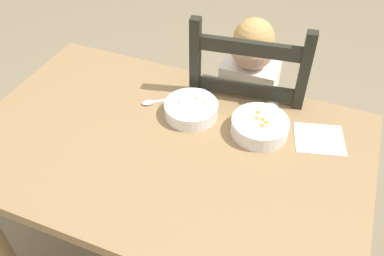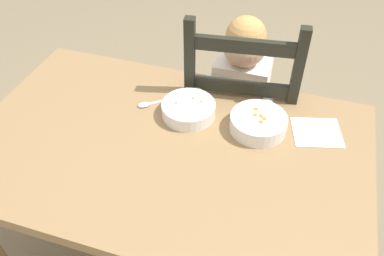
{
  "view_description": "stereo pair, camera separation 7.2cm",
  "coord_description": "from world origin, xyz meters",
  "px_view_note": "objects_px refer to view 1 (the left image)",
  "views": [
    {
      "loc": [
        0.44,
        -0.85,
        1.65
      ],
      "look_at": [
        0.07,
        0.05,
        0.76
      ],
      "focal_mm": 38.06,
      "sensor_mm": 36.0,
      "label": 1
    },
    {
      "loc": [
        0.37,
        -0.87,
        1.65
      ],
      "look_at": [
        0.07,
        0.05,
        0.76
      ],
      "focal_mm": 38.06,
      "sensor_mm": 36.0,
      "label": 2
    }
  ],
  "objects_px": {
    "child_figure": "(246,94)",
    "bowl_of_carrots": "(260,126)",
    "dining_table": "(167,164)",
    "spoon": "(153,102)",
    "dining_chair": "(244,123)",
    "bowl_of_peas": "(191,109)"
  },
  "relations": [
    {
      "from": "dining_table",
      "to": "bowl_of_carrots",
      "type": "relative_size",
      "value": 6.84
    },
    {
      "from": "bowl_of_carrots",
      "to": "dining_table",
      "type": "bearing_deg",
      "value": -148.96
    },
    {
      "from": "child_figure",
      "to": "spoon",
      "type": "height_order",
      "value": "child_figure"
    },
    {
      "from": "child_figure",
      "to": "bowl_of_peas",
      "type": "relative_size",
      "value": 4.99
    },
    {
      "from": "dining_chair",
      "to": "bowl_of_peas",
      "type": "distance_m",
      "value": 0.42
    },
    {
      "from": "bowl_of_peas",
      "to": "bowl_of_carrots",
      "type": "distance_m",
      "value": 0.25
    },
    {
      "from": "child_figure",
      "to": "dining_chair",
      "type": "bearing_deg",
      "value": 10.87
    },
    {
      "from": "dining_chair",
      "to": "bowl_of_peas",
      "type": "bearing_deg",
      "value": -113.96
    },
    {
      "from": "dining_table",
      "to": "bowl_of_peas",
      "type": "relative_size",
      "value": 6.95
    },
    {
      "from": "spoon",
      "to": "bowl_of_peas",
      "type": "bearing_deg",
      "value": -3.48
    },
    {
      "from": "child_figure",
      "to": "spoon",
      "type": "relative_size",
      "value": 7.72
    },
    {
      "from": "child_figure",
      "to": "bowl_of_carrots",
      "type": "distance_m",
      "value": 0.34
    },
    {
      "from": "dining_table",
      "to": "bowl_of_carrots",
      "type": "distance_m",
      "value": 0.34
    },
    {
      "from": "dining_table",
      "to": "dining_chair",
      "type": "xyz_separation_m",
      "value": [
        0.16,
        0.46,
        -0.14
      ]
    },
    {
      "from": "dining_chair",
      "to": "dining_table",
      "type": "bearing_deg",
      "value": -108.77
    },
    {
      "from": "bowl_of_peas",
      "to": "spoon",
      "type": "relative_size",
      "value": 1.55
    },
    {
      "from": "bowl_of_peas",
      "to": "dining_chair",
      "type": "bearing_deg",
      "value": 66.04
    },
    {
      "from": "child_figure",
      "to": "bowl_of_carrots",
      "type": "xyz_separation_m",
      "value": [
        0.12,
        -0.29,
        0.11
      ]
    },
    {
      "from": "spoon",
      "to": "dining_chair",
      "type": "bearing_deg",
      "value": 45.04
    },
    {
      "from": "dining_chair",
      "to": "bowl_of_peas",
      "type": "height_order",
      "value": "dining_chair"
    },
    {
      "from": "dining_chair",
      "to": "child_figure",
      "type": "height_order",
      "value": "dining_chair"
    },
    {
      "from": "dining_table",
      "to": "bowl_of_carrots",
      "type": "bearing_deg",
      "value": 31.04
    }
  ]
}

